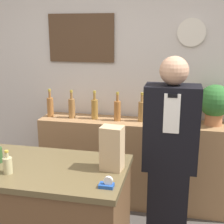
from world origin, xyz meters
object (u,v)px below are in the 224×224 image
(shopkeeper, at_px, (170,161))
(tape_dispenser, at_px, (107,184))
(potted_plant, at_px, (215,102))
(paper_bag, at_px, (112,148))

(shopkeeper, height_order, tape_dispenser, shopkeeper)
(potted_plant, height_order, tape_dispenser, potted_plant)
(potted_plant, distance_m, paper_bag, 1.46)
(shopkeeper, bearing_deg, paper_bag, -128.42)
(shopkeeper, distance_m, tape_dispenser, 0.82)
(shopkeeper, xyz_separation_m, tape_dispenser, (-0.35, -0.73, 0.14))
(paper_bag, xyz_separation_m, tape_dispenser, (0.02, -0.26, -0.13))
(paper_bag, height_order, tape_dispenser, paper_bag)
(shopkeeper, distance_m, potted_plant, 0.92)
(shopkeeper, height_order, potted_plant, shopkeeper)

